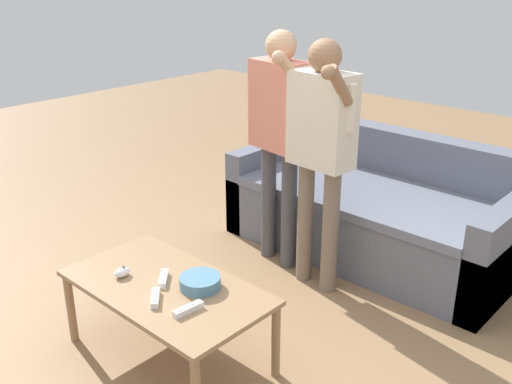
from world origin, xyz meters
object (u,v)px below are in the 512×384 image
Objects in this scene: game_remote_wand_far at (164,279)px; couch at (376,211)px; player_left at (280,123)px; snack_bowl at (200,282)px; player_center at (321,139)px; game_remote_nunchuk at (122,272)px; game_remote_wand_near at (155,298)px; coffee_table at (167,294)px; game_remote_wand_spare at (188,309)px.

couch is at bearing 84.90° from game_remote_wand_far.
game_remote_wand_far is at bearing -78.58° from player_left.
couch is at bearing 90.81° from snack_bowl.
player_center reaches higher than couch.
game_remote_nunchuk is 0.66× the size of game_remote_wand_near.
player_center is 1.32m from game_remote_wand_near.
snack_bowl is 2.29× the size of game_remote_nunchuk.
snack_bowl is 0.20m from game_remote_wand_far.
coffee_table is 0.28m from game_remote_wand_spare.
player_center is (0.11, 1.09, 0.58)m from coffee_table.
player_left is at bearing 91.94° from game_remote_nunchuk.
game_remote_nunchuk is at bearing -157.19° from coffee_table.
game_remote_wand_near and game_remote_wand_far have the same top height.
snack_bowl is at bearing 122.89° from game_remote_wand_spare.
player_left reaches higher than game_remote_wand_near.
game_remote_nunchuk is (-0.37, -0.19, -0.01)m from snack_bowl.
game_remote_wand_far is at bearing -95.10° from couch.
game_remote_nunchuk is (-0.23, -0.10, 0.07)m from coffee_table.
game_remote_wand_far is 0.31m from game_remote_wand_spare.
game_remote_wand_spare is (0.53, -1.25, -0.52)m from player_left.
couch reaches higher than game_remote_wand_near.
game_remote_nunchuk is at bearing -178.49° from game_remote_wand_spare.
player_center reaches higher than game_remote_wand_near.
player_center is at bearing 74.18° from game_remote_nunchuk.
game_remote_wand_spare is at bearing -85.66° from couch.
game_remote_wand_near is (-0.07, -0.22, -0.01)m from snack_bowl.
game_remote_wand_near is 0.18m from game_remote_wand_far.
game_remote_wand_near is at bearing -107.15° from snack_bowl.
snack_bowl is 1.26m from player_left.
snack_bowl is 0.22m from game_remote_wand_spare.
game_remote_nunchuk is 1.37m from player_left.
player_center is at bearing -11.65° from player_left.
coffee_table is 5.22× the size of snack_bowl.
player_center is 0.39m from player_left.
game_remote_nunchuk is at bearing -149.63° from game_remote_wand_far.
game_remote_wand_far is at bearing -97.74° from player_center.
player_center is 1.20m from game_remote_wand_far.
player_center is at bearing 84.31° from coffee_table.
game_remote_wand_spare is (0.49, 0.01, -0.01)m from game_remote_nunchuk.
game_remote_nunchuk is at bearing 174.60° from game_remote_wand_near.
coffee_table is at bearing -76.98° from player_left.
game_remote_wand_far is at bearing 161.56° from game_remote_wand_spare.
snack_bowl is at bearing 24.50° from game_remote_wand_far.
game_remote_nunchuk is 0.06× the size of player_center.
player_center is 0.99× the size of player_left.
couch is at bearing 79.44° from game_remote_nunchuk.
couch is 0.95m from player_center.
player_left reaches higher than player_center.
game_remote_wand_far is at bearing 157.18° from coffee_table.
snack_bowl is 1.30× the size of game_remote_wand_spare.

